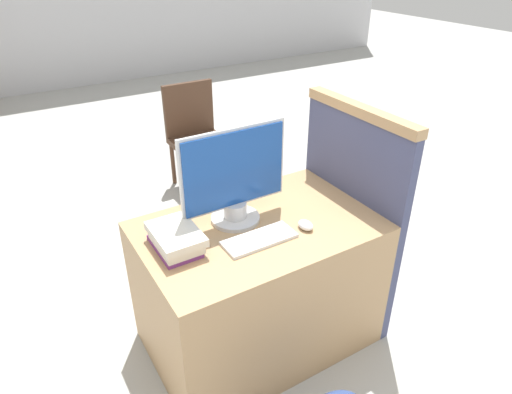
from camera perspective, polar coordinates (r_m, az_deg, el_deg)
The scene contains 8 objects.
ground_plane at distance 2.43m, azimuth 5.13°, elevation -22.34°, with size 20.00×20.00×0.00m, color #B2B2AD.
desk at distance 2.38m, azimuth 0.26°, elevation -10.95°, with size 1.12×0.74×0.73m.
carrel_divider at distance 2.53m, azimuth 11.61°, elevation -1.86°, with size 0.07×0.74×1.21m.
monitor at distance 2.09m, azimuth -2.73°, elevation 2.29°, with size 0.53×0.23×0.47m.
keyboard at distance 2.05m, azimuth 0.44°, elevation -5.31°, with size 0.34×0.13×0.02m.
mouse at distance 2.13m, azimuth 6.22°, elevation -3.51°, with size 0.06×0.09×0.04m.
book_stack at distance 2.01m, azimuth -10.01°, elevation -5.22°, with size 0.19×0.27×0.09m.
far_chair at distance 3.93m, azimuth -7.53°, elevation 8.08°, with size 0.44×0.44×0.88m.
Camera 1 is at (-0.95, -1.17, 1.91)m, focal length 32.00 mm.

